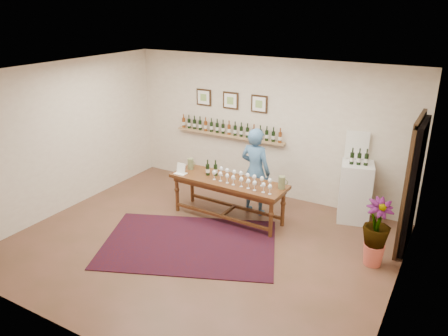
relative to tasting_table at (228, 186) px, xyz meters
The scene contains 14 objects.
ground 1.26m from the tasting_table, 86.22° to the right, with size 6.00×6.00×0.00m, color #513923.
room_shell 2.36m from the tasting_table, 19.64° to the left, with size 6.00×6.00×6.00m.
rug 1.32m from the tasting_table, 94.88° to the right, with size 2.83×1.88×0.02m, color #470D0C.
tasting_table is the anchor object (origin of this frame).
table_glasses 0.35m from the tasting_table, ahead, with size 1.34×0.31×0.19m, color white, non-canonical shape.
table_bottles 0.46m from the tasting_table, behind, with size 0.28×0.16×0.31m, color black, non-canonical shape.
pitcher_left 0.92m from the tasting_table, behind, with size 0.13×0.13×0.21m, color #646A42, non-canonical shape.
pitcher_right 1.02m from the tasting_table, ahead, with size 0.14×0.14×0.22m, color #646A42, non-canonical shape.
menu_card 0.96m from the tasting_table, behind, with size 0.21×0.15×0.19m, color white.
display_pedestal 2.30m from the tasting_table, 28.46° to the left, with size 0.55×0.55×1.10m, color silver.
pedestal_bottles 2.36m from the tasting_table, 26.96° to the left, with size 0.28×0.08×0.28m, color black, non-canonical shape.
info_sign 2.42m from the tasting_table, 33.54° to the left, with size 0.41×0.02×0.56m, color white.
potted_plant 2.69m from the tasting_table, ahead, with size 0.67×0.67×0.93m.
person 0.59m from the tasting_table, 56.84° to the left, with size 0.61×0.40×1.66m, color #395F86.
Camera 1 is at (3.48, -5.28, 3.77)m, focal length 35.00 mm.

